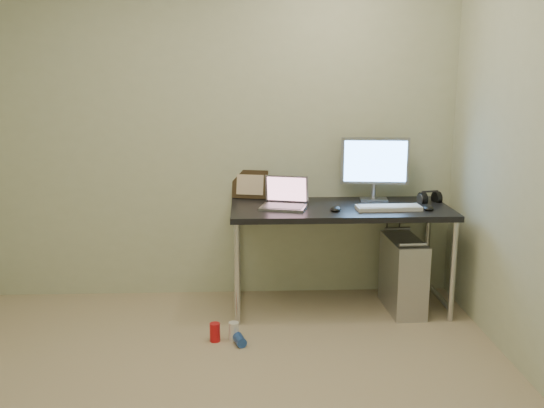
{
  "coord_description": "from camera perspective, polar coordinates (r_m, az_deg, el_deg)",
  "views": [
    {
      "loc": [
        0.19,
        -2.75,
        1.68
      ],
      "look_at": [
        0.35,
        1.06,
        0.85
      ],
      "focal_mm": 40.0,
      "sensor_mm": 36.0,
      "label": 1
    }
  ],
  "objects": [
    {
      "name": "keyboard",
      "position": [
        4.27,
        10.91,
        -0.34
      ],
      "size": [
        0.45,
        0.16,
        0.03
      ],
      "primitive_type": "cube",
      "rotation": [
        0.0,
        0.0,
        0.03
      ],
      "color": "silver",
      "rests_on": "desk"
    },
    {
      "name": "cable_b",
      "position": [
        4.76,
        11.73,
        -3.84
      ],
      "size": [
        0.02,
        0.11,
        0.71
      ],
      "primitive_type": "cylinder",
      "rotation": [
        0.14,
        0.0,
        0.09
      ],
      "color": "black",
      "rests_on": "ground"
    },
    {
      "name": "tower_computer",
      "position": [
        4.47,
        12.22,
        -6.49
      ],
      "size": [
        0.24,
        0.51,
        0.56
      ],
      "rotation": [
        0.0,
        0.0,
        0.04
      ],
      "color": "#B0B0B5",
      "rests_on": "ground"
    },
    {
      "name": "mouse_right",
      "position": [
        4.32,
        14.51,
        -0.27
      ],
      "size": [
        0.1,
        0.13,
        0.04
      ],
      "primitive_type": "ellipsoid",
      "rotation": [
        0.0,
        0.0,
        -0.25
      ],
      "color": "black",
      "rests_on": "desk"
    },
    {
      "name": "headphones",
      "position": [
        4.58,
        14.62,
        0.53
      ],
      "size": [
        0.18,
        0.1,
        0.11
      ],
      "rotation": [
        0.0,
        0.0,
        0.24
      ],
      "color": "black",
      "rests_on": "desk"
    },
    {
      "name": "picture_frame",
      "position": [
        4.55,
        -2.09,
        1.86
      ],
      "size": [
        0.28,
        0.14,
        0.22
      ],
      "primitive_type": "cube",
      "rotation": [
        -0.21,
        0.0,
        -0.23
      ],
      "color": "black",
      "rests_on": "desk"
    },
    {
      "name": "desk",
      "position": [
        4.33,
        6.43,
        -1.29
      ],
      "size": [
        1.55,
        0.68,
        0.75
      ],
      "color": "black",
      "rests_on": "ground"
    },
    {
      "name": "cable_a",
      "position": [
        4.75,
        10.62,
        -3.57
      ],
      "size": [
        0.01,
        0.16,
        0.69
      ],
      "primitive_type": "cylinder",
      "rotation": [
        0.21,
        0.0,
        0.0
      ],
      "color": "black",
      "rests_on": "ground"
    },
    {
      "name": "can_blue",
      "position": [
        3.91,
        -3.07,
        -12.65
      ],
      "size": [
        0.1,
        0.13,
        0.06
      ],
      "primitive_type": "cylinder",
      "rotation": [
        1.57,
        0.0,
        0.29
      ],
      "color": "#23489E",
      "rests_on": "ground"
    },
    {
      "name": "monitor",
      "position": [
        4.51,
        9.65,
        3.74
      ],
      "size": [
        0.5,
        0.17,
        0.47
      ],
      "rotation": [
        0.0,
        0.0,
        -0.11
      ],
      "color": "#9FA0A6",
      "rests_on": "desk"
    },
    {
      "name": "mouse_left",
      "position": [
        4.18,
        6.0,
        -0.36
      ],
      "size": [
        0.1,
        0.13,
        0.04
      ],
      "primitive_type": "ellipsoid",
      "rotation": [
        0.0,
        0.0,
        -0.33
      ],
      "color": "black",
      "rests_on": "desk"
    },
    {
      "name": "wall_back",
      "position": [
        4.52,
        -4.88,
        6.79
      ],
      "size": [
        3.5,
        0.02,
        2.5
      ],
      "primitive_type": "cube",
      "color": "beige",
      "rests_on": "ground"
    },
    {
      "name": "webcam",
      "position": [
        4.49,
        0.9,
        1.5
      ],
      "size": [
        0.05,
        0.04,
        0.12
      ],
      "rotation": [
        0.0,
        0.0,
        0.2
      ],
      "color": "silver",
      "rests_on": "desk"
    },
    {
      "name": "can_white",
      "position": [
        3.97,
        -3.63,
        -11.86
      ],
      "size": [
        0.07,
        0.07,
        0.12
      ],
      "primitive_type": "cylinder",
      "rotation": [
        0.0,
        0.0,
        -0.09
      ],
      "color": "silver",
      "rests_on": "ground"
    },
    {
      "name": "laptop",
      "position": [
        4.26,
        1.21,
        0.37
      ],
      "size": [
        0.36,
        0.32,
        0.22
      ],
      "rotation": [
        0.0,
        0.0,
        -0.25
      ],
      "color": "#9FA0A6",
      "rests_on": "desk"
    },
    {
      "name": "can_red",
      "position": [
        3.96,
        -5.4,
        -11.92
      ],
      "size": [
        0.07,
        0.07,
        0.12
      ],
      "primitive_type": "cylinder",
      "rotation": [
        0.0,
        0.0,
        -0.01
      ],
      "color": "red",
      "rests_on": "ground"
    }
  ]
}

